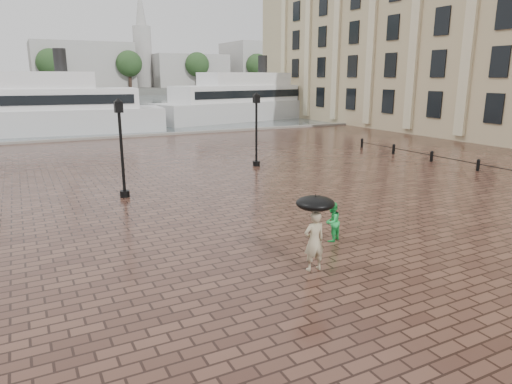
# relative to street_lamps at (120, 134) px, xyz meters

# --- Properties ---
(ground) EXTENTS (300.00, 300.00, 0.00)m
(ground) POSITION_rel_street_lamps_xyz_m (5.00, -15.33, -2.33)
(ground) COLOR #39211A
(ground) RESTS_ON ground
(harbour_water) EXTENTS (240.00, 240.00, 0.00)m
(harbour_water) POSITION_rel_street_lamps_xyz_m (5.00, 76.67, -2.33)
(harbour_water) COLOR #434F52
(harbour_water) RESTS_ON ground
(quay_edge) EXTENTS (80.00, 0.60, 0.30)m
(quay_edge) POSITION_rel_street_lamps_xyz_m (5.00, 16.67, -2.33)
(quay_edge) COLOR slate
(quay_edge) RESTS_ON ground
(far_shore) EXTENTS (300.00, 60.00, 2.00)m
(far_shore) POSITION_rel_street_lamps_xyz_m (5.00, 144.67, -1.33)
(far_shore) COLOR #4C4C47
(far_shore) RESTS_ON ground
(distant_skyline) EXTENTS (102.50, 22.00, 33.00)m
(distant_skyline) POSITION_rel_street_lamps_xyz_m (53.14, 134.67, 7.13)
(distant_skyline) COLOR #A19E99
(distant_skyline) RESTS_ON ground
(far_trees) EXTENTS (188.00, 8.00, 13.50)m
(far_trees) POSITION_rel_street_lamps_xyz_m (5.00, 122.67, 7.09)
(far_trees) COLOR #2D2119
(far_trees) RESTS_ON ground
(bollard_row) EXTENTS (0.22, 21.22, 0.73)m
(bollard_row) POSITION_rel_street_lamps_xyz_m (19.00, -8.83, -1.93)
(bollard_row) COLOR black
(bollard_row) RESTS_ON ground
(street_lamps) EXTENTS (15.44, 12.44, 4.40)m
(street_lamps) POSITION_rel_street_lamps_xyz_m (0.00, 0.00, 0.00)
(street_lamps) COLOR black
(street_lamps) RESTS_ON ground
(adult_pedestrian) EXTENTS (0.68, 0.47, 1.78)m
(adult_pedestrian) POSITION_rel_street_lamps_xyz_m (2.11, -16.31, -1.44)
(adult_pedestrian) COLOR tan
(adult_pedestrian) RESTS_ON ground
(child_pedestrian) EXTENTS (0.81, 0.74, 1.36)m
(child_pedestrian) POSITION_rel_street_lamps_xyz_m (4.04, -14.57, -1.65)
(child_pedestrian) COLOR green
(child_pedestrian) RESTS_ON ground
(ferry_near) EXTENTS (25.21, 8.31, 8.12)m
(ferry_near) POSITION_rel_street_lamps_xyz_m (-3.76, 23.27, 0.11)
(ferry_near) COLOR #B7B7B7
(ferry_near) RESTS_ON ground
(ferry_far) EXTENTS (25.68, 11.63, 8.19)m
(ferry_far) POSITION_rel_street_lamps_xyz_m (21.45, 27.76, 0.14)
(ferry_far) COLOR #B7B7B7
(ferry_far) RESTS_ON ground
(umbrella) EXTENTS (1.10, 1.10, 1.17)m
(umbrella) POSITION_rel_street_lamps_xyz_m (2.11, -16.31, -0.31)
(umbrella) COLOR black
(umbrella) RESTS_ON ground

